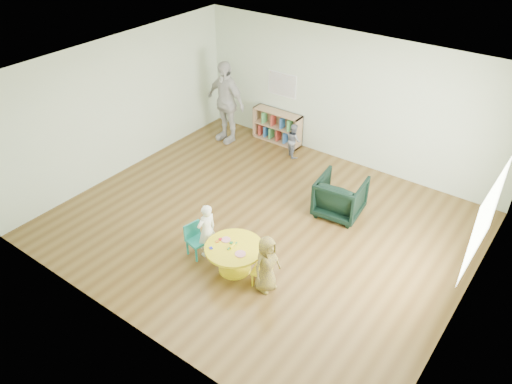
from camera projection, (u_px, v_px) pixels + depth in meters
room at (263, 131)px, 7.99m from camera, size 7.10×7.00×2.80m
activity_table at (234, 254)px, 7.88m from camera, size 0.94×0.94×0.51m
kid_chair_left at (196, 238)px, 8.22m from camera, size 0.37×0.37×0.58m
kid_chair_right at (264, 271)px, 7.63m from camera, size 0.33×0.33×0.51m
bookshelf at (277, 126)px, 11.55m from camera, size 1.20×0.30×0.75m
alphabet_poster at (282, 85)px, 11.08m from camera, size 0.74×0.01×0.54m
armchair at (340, 197)px, 9.12m from camera, size 0.90×0.92×0.76m
child_left at (207, 230)px, 8.11m from camera, size 0.30×0.40×0.98m
child_right at (267, 264)px, 7.45m from camera, size 0.40×0.53×0.97m
toddler at (294, 140)px, 10.94m from camera, size 0.47×0.46×0.77m
adult_caretaker at (225, 102)px, 11.28m from camera, size 1.16×0.60×1.90m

